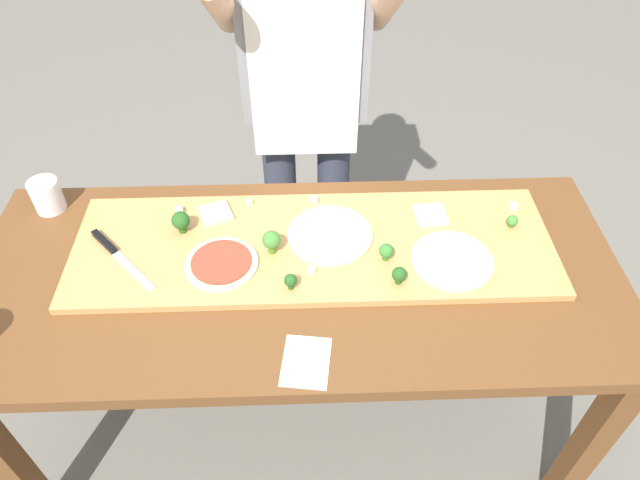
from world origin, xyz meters
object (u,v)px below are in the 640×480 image
object	(u,v)px
pizza_slice_far_right	(430,215)
recipe_note	(306,362)
cheese_crumble_e	(312,270)
cook_center	(305,83)
broccoli_floret_back_right	(386,251)
broccoli_floret_back_left	(291,281)
pizza_whole_cheese_artichoke	(452,259)
prep_table	(298,296)
chefs_knife	(114,251)
pizza_whole_tomato_red	(221,263)
flour_cup	(47,197)
broccoli_floret_back_mid	(399,275)
broccoli_floret_front_mid	(512,221)
cheese_crumble_a	(314,200)
cheese_crumble_d	(179,211)
pizza_whole_white_garlic	(330,234)
broccoli_floret_front_right	(181,221)
cheese_crumble_b	(249,202)
pizza_slice_center	(216,213)
broccoli_floret_center_left	(272,241)
cheese_crumble_c	(513,206)

from	to	relation	value
pizza_slice_far_right	recipe_note	world-z (taller)	pizza_slice_far_right
cheese_crumble_e	cook_center	world-z (taller)	cook_center
broccoli_floret_back_right	cook_center	bearing A→B (deg)	108.26
broccoli_floret_back_left	pizza_whole_cheese_artichoke	bearing A→B (deg)	10.43
prep_table	chefs_knife	bearing A→B (deg)	172.67
pizza_whole_tomato_red	flour_cup	world-z (taller)	flour_cup
broccoli_floret_back_mid	broccoli_floret_front_mid	bearing A→B (deg)	29.66
cheese_crumble_a	cheese_crumble_d	distance (m)	0.40
broccoli_floret_back_right	cheese_crumble_e	size ratio (longest dim) A/B	2.88
pizza_whole_white_garlic	cheese_crumble_e	size ratio (longest dim) A/B	13.42
broccoli_floret_back_right	cook_center	xyz separation A→B (m)	(-0.21, 0.62, 0.15)
prep_table	pizza_whole_tomato_red	size ratio (longest dim) A/B	8.93
pizza_slice_far_right	broccoli_floret_front_mid	world-z (taller)	broccoli_floret_front_mid
cheese_crumble_a	pizza_whole_white_garlic	bearing A→B (deg)	-74.26
pizza_whole_tomato_red	broccoli_floret_front_right	distance (m)	0.18
pizza_whole_cheese_artichoke	broccoli_floret_back_right	size ratio (longest dim) A/B	4.28
cheese_crumble_a	cook_center	size ratio (longest dim) A/B	0.01
cheese_crumble_b	cook_center	xyz separation A→B (m)	(0.18, 0.39, 0.17)
pizza_slice_center	broccoli_floret_back_mid	size ratio (longest dim) A/B	1.69
broccoli_floret_center_left	broccoli_floret_back_right	world-z (taller)	broccoli_floret_center_left
pizza_whole_tomato_red	cheese_crumble_a	size ratio (longest dim) A/B	10.59
broccoli_floret_front_right	flour_cup	distance (m)	0.44
broccoli_floret_center_left	cheese_crumble_e	world-z (taller)	broccoli_floret_center_left
recipe_note	cheese_crumble_d	bearing A→B (deg)	125.38
broccoli_floret_back_right	cheese_crumble_b	size ratio (longest dim) A/B	3.30
broccoli_floret_back_right	recipe_note	bearing A→B (deg)	-125.90
cheese_crumble_e	cook_center	xyz separation A→B (m)	(-0.01, 0.67, 0.17)
cheese_crumble_d	cheese_crumble_e	size ratio (longest dim) A/B	1.14
flour_cup	chefs_knife	bearing A→B (deg)	-42.22
cheese_crumble_c	flour_cup	distance (m)	1.38
prep_table	broccoli_floret_center_left	distance (m)	0.19
chefs_knife	cook_center	distance (m)	0.81
broccoli_floret_front_mid	cheese_crumble_d	size ratio (longest dim) A/B	1.95
broccoli_floret_center_left	flour_cup	bearing A→B (deg)	161.34
prep_table	flour_cup	distance (m)	0.81
prep_table	pizza_whole_tomato_red	xyz separation A→B (m)	(-0.20, 0.01, 0.13)
cheese_crumble_c	broccoli_floret_front_right	bearing A→B (deg)	-176.17
prep_table	broccoli_floret_back_right	size ratio (longest dim) A/B	34.20
pizza_whole_tomato_red	cheese_crumble_a	world-z (taller)	cheese_crumble_a
flour_cup	cook_center	world-z (taller)	cook_center
broccoli_floret_back_right	cook_center	distance (m)	0.68
broccoli_floret_center_left	broccoli_floret_back_left	bearing A→B (deg)	-69.12
cheese_crumble_c	flour_cup	world-z (taller)	flour_cup
cheese_crumble_c	cheese_crumble_d	bearing A→B (deg)	179.26
pizza_whole_tomato_red	pizza_slice_far_right	size ratio (longest dim) A/B	2.19
flour_cup	cheese_crumble_e	bearing A→B (deg)	-21.63
broccoli_floret_back_mid	cheese_crumble_b	xyz separation A→B (m)	(-0.40, 0.32, -0.02)
broccoli_floret_front_right	flour_cup	world-z (taller)	flour_cup
broccoli_floret_back_right	prep_table	bearing A→B (deg)	-176.16
pizza_whole_tomato_red	cook_center	distance (m)	0.70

